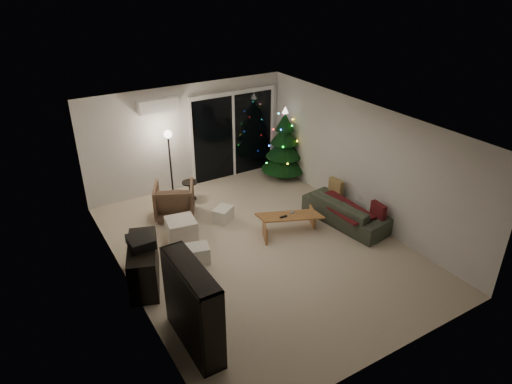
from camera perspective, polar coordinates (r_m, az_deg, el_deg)
room at (r=9.76m, az=-1.82°, el=3.03°), size 6.50×7.51×2.60m
bookshelf at (r=6.57m, az=-9.24°, el=-14.45°), size 0.39×1.35×1.33m
media_cabinet at (r=8.04m, az=-13.85°, el=-8.81°), size 0.84×1.30×0.76m
stereo at (r=7.79m, az=-14.22°, el=-6.04°), size 0.39×0.46×0.16m
armchair at (r=9.94m, az=-10.14°, el=-0.99°), size 1.10×1.11×0.76m
ottoman at (r=9.09m, az=-9.31°, el=-4.77°), size 0.62×0.62×0.49m
cardboard_box_a at (r=8.51m, az=-7.45°, el=-7.71°), size 0.54×0.46×0.33m
cardboard_box_b at (r=9.75m, az=-4.14°, el=-2.80°), size 0.53×0.49×0.30m
side_table at (r=10.65m, az=-8.22°, el=0.18°), size 0.40×0.40×0.45m
floor_lamp at (r=10.47m, az=-10.60°, el=3.06°), size 0.26×0.26×1.62m
sofa at (r=9.77m, az=11.18°, el=-2.34°), size 0.99×1.98×0.56m
sofa_throw at (r=9.65m, az=10.80°, el=-1.85°), size 0.59×1.37×0.05m
cushion_a at (r=10.24m, az=9.96°, el=0.63°), size 0.14×0.37×0.37m
cushion_b at (r=9.42m, az=15.03°, el=-2.39°), size 0.13×0.37×0.37m
coffee_table at (r=9.32m, az=4.19°, el=-3.95°), size 1.30×0.88×0.39m
remote_a at (r=9.14m, az=3.46°, el=-3.10°), size 0.15×0.05×0.02m
remote_b at (r=9.31m, az=4.56°, el=-2.56°), size 0.15×0.09×0.02m
christmas_tree at (r=11.45m, az=3.55°, el=6.17°), size 1.42×1.42×1.84m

